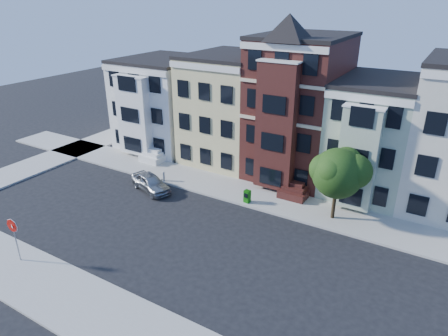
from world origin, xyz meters
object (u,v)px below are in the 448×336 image
Objects in this scene: street_tree at (337,177)px; parked_car at (151,183)px; newspaper_box at (247,196)px; stop_sign at (15,237)px; fire_hydrant at (164,177)px.

parked_car is (-14.58, -3.21, -2.74)m from street_tree.
parked_car reaches higher than newspaper_box.
parked_car is at bearing 106.29° from stop_sign.
parked_car is at bearing -87.24° from fire_hydrant.
street_tree is 21.30m from stop_sign.
fire_hydrant is (-8.16, -0.25, -0.16)m from newspaper_box.
newspaper_box is 1.46× the size of fire_hydrant.
street_tree reaches higher than stop_sign.
stop_sign is (-15.06, -14.97, -1.67)m from street_tree.
newspaper_box is 8.17m from fire_hydrant.
street_tree is 15.18m from parked_car.
newspaper_box is at bearing -170.16° from street_tree.
street_tree is at bearing 17.99° from newspaper_box.
street_tree is 6.48× the size of newspaper_box.
stop_sign is at bearing -135.17° from street_tree.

